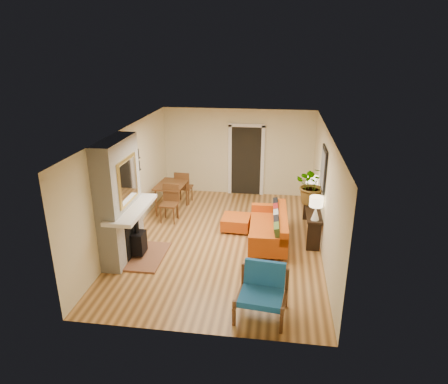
{
  "coord_description": "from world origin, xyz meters",
  "views": [
    {
      "loc": [
        1.2,
        -8.34,
        4.37
      ],
      "look_at": [
        0.0,
        0.2,
        1.15
      ],
      "focal_mm": 32.0,
      "sensor_mm": 36.0,
      "label": 1
    }
  ],
  "objects": [
    {
      "name": "room_shell",
      "position": [
        0.6,
        2.63,
        1.24
      ],
      "size": [
        6.5,
        6.5,
        6.5
      ],
      "color": "tan",
      "rests_on": "ground"
    },
    {
      "name": "fireplace",
      "position": [
        -2.0,
        -1.0,
        1.24
      ],
      "size": [
        1.09,
        1.68,
        2.6
      ],
      "color": "white",
      "rests_on": "ground"
    },
    {
      "name": "sofa",
      "position": [
        1.13,
        0.12,
        0.34
      ],
      "size": [
        0.91,
        2.0,
        0.78
      ],
      "color": "silver",
      "rests_on": "ground"
    },
    {
      "name": "ottoman",
      "position": [
        0.24,
        0.64,
        0.2
      ],
      "size": [
        0.71,
        0.71,
        0.34
      ],
      "color": "silver",
      "rests_on": "ground"
    },
    {
      "name": "blue_chair",
      "position": [
        1.05,
        -2.53,
        0.47
      ],
      "size": [
        0.91,
        0.9,
        0.87
      ],
      "color": "brown",
      "rests_on": "ground"
    },
    {
      "name": "dining_table",
      "position": [
        -1.57,
        1.58,
        0.63
      ],
      "size": [
        0.82,
        1.81,
        0.97
      ],
      "color": "brown",
      "rests_on": "ground"
    },
    {
      "name": "console_table",
      "position": [
        2.07,
        0.64,
        0.58
      ],
      "size": [
        0.34,
        1.85,
        0.72
      ],
      "color": "black",
      "rests_on": "ground"
    },
    {
      "name": "lamp_near",
      "position": [
        2.07,
        -0.12,
        1.06
      ],
      "size": [
        0.3,
        0.3,
        0.54
      ],
      "color": "white",
      "rests_on": "console_table"
    },
    {
      "name": "lamp_far",
      "position": [
        2.07,
        1.31,
        1.06
      ],
      "size": [
        0.3,
        0.3,
        0.54
      ],
      "color": "white",
      "rests_on": "console_table"
    },
    {
      "name": "houseplant",
      "position": [
        2.06,
        0.85,
        1.21
      ],
      "size": [
        0.97,
        0.87,
        0.96
      ],
      "primitive_type": "imported",
      "rotation": [
        0.0,
        0.0,
        0.15
      ],
      "color": "#1E5919",
      "rests_on": "console_table"
    }
  ]
}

